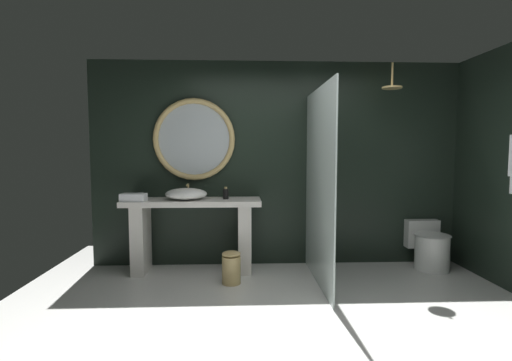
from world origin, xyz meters
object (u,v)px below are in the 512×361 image
Objects in this scene: waste_bin at (231,267)px; rain_shower_head at (392,86)px; tumbler_cup at (141,196)px; folded_hand_towel at (133,197)px; round_wall_mirror at (194,139)px; vessel_sink at (186,194)px; toilet at (429,246)px; soap_dispenser at (226,194)px.

rain_shower_head is at bearing 9.54° from waste_bin.
folded_hand_towel is at bearing -103.14° from tumbler_cup.
waste_bin is 1.29× the size of folded_hand_towel.
rain_shower_head reaches higher than round_wall_mirror.
vessel_sink is 2.75m from rain_shower_head.
toilet is 3.67m from folded_hand_towel.
vessel_sink is 0.60m from folded_hand_towel.
toilet is at bearing -0.08° from soap_dispenser.
round_wall_mirror reaches higher than folded_hand_towel.
soap_dispenser reaches higher than waste_bin.
toilet reaches higher than waste_bin.
toilet is 2.52m from waste_bin.
round_wall_mirror is at bearing 171.16° from rain_shower_head.
rain_shower_head is 2.05m from toilet.
rain_shower_head is 2.80m from waste_bin.
soap_dispenser is at bearing -28.70° from round_wall_mirror.
tumbler_cup reaches higher than toilet.
tumbler_cup is 0.23× the size of waste_bin.
tumbler_cup is at bearing 176.83° from rain_shower_head.
folded_hand_towel is at bearing -171.13° from soap_dispenser.
soap_dispenser is 0.50× the size of rain_shower_head.
soap_dispenser is 0.14× the size of round_wall_mirror.
toilet is at bearing 2.57° from folded_hand_towel.
rain_shower_head is at bearing -166.24° from toilet.
waste_bin is at bearing -170.46° from rain_shower_head.
toilet is 1.68× the size of waste_bin.
soap_dispenser is 0.24× the size of toilet.
round_wall_mirror is 3.45× the size of rain_shower_head.
round_wall_mirror is (-0.40, 0.22, 0.66)m from soap_dispenser.
soap_dispenser is at bearing 8.87° from folded_hand_towel.
round_wall_mirror is 2.80× the size of waste_bin.
rain_shower_head is at bearing -2.33° from vessel_sink.
toilet is (2.55, -0.00, -0.68)m from soap_dispenser.
waste_bin is 1.39m from folded_hand_towel.
rain_shower_head is at bearing 0.35° from folded_hand_towel.
soap_dispenser is at bearing 99.00° from waste_bin.
vessel_sink is 0.71m from round_wall_mirror.
round_wall_mirror reaches higher than waste_bin.
tumbler_cup is 0.29× the size of folded_hand_towel.
vessel_sink is at bearing -6.85° from tumbler_cup.
round_wall_mirror is 1.67× the size of toilet.
vessel_sink is 3.34× the size of soap_dispenser.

